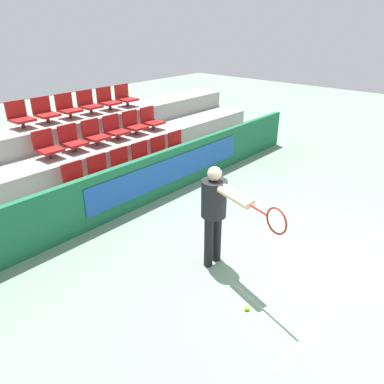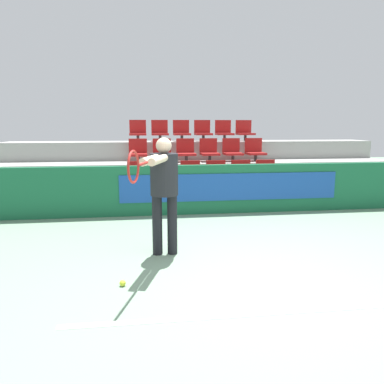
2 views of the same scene
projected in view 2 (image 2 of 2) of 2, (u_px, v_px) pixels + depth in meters
ground_plane at (268, 288)px, 3.90m from camera, size 30.00×30.00×0.00m
court_baseline at (287, 312)px, 3.40m from camera, size 4.04×0.08×0.01m
barrier_wall at (210, 189)px, 7.16m from camera, size 9.41×0.14×0.94m
bleacher_tier_front at (205, 197)px, 7.73m from camera, size 9.01×0.91×0.43m
bleacher_tier_middle at (198, 181)px, 8.58m from camera, size 9.01×0.91×0.86m
bleacher_tier_back at (193, 167)px, 9.43m from camera, size 9.01×0.91×1.29m
stadium_chair_0 at (138, 176)px, 7.58m from camera, size 0.41×0.45×0.52m
stadium_chair_1 at (165, 176)px, 7.65m from camera, size 0.41×0.45×0.52m
stadium_chair_2 at (191, 175)px, 7.73m from camera, size 0.41×0.45×0.52m
stadium_chair_3 at (217, 175)px, 7.80m from camera, size 0.41×0.45×0.52m
stadium_chair_4 at (242, 174)px, 7.87m from camera, size 0.41×0.45×0.52m
stadium_chair_5 at (267, 174)px, 7.94m from camera, size 0.41×0.45×0.52m
stadium_chair_6 at (138, 152)px, 8.40m from camera, size 0.41×0.45×0.52m
stadium_chair_7 at (162, 152)px, 8.47m from camera, size 0.41×0.45×0.52m
stadium_chair_8 at (186, 151)px, 8.54m from camera, size 0.41×0.45×0.52m
stadium_chair_9 at (209, 151)px, 8.61m from camera, size 0.41×0.45×0.52m
stadium_chair_10 at (232, 151)px, 8.68m from camera, size 0.41×0.45×0.52m
stadium_chair_11 at (255, 151)px, 8.75m from camera, size 0.41×0.45×0.52m
stadium_chair_12 at (138, 132)px, 9.21m from camera, size 0.41×0.45×0.52m
stadium_chair_13 at (160, 132)px, 9.28m from camera, size 0.41×0.45×0.52m
stadium_chair_14 at (182, 132)px, 9.35m from camera, size 0.41×0.45×0.52m
stadium_chair_15 at (203, 132)px, 9.43m from camera, size 0.41×0.45×0.52m
stadium_chair_16 at (224, 132)px, 9.50m from camera, size 0.41×0.45×0.52m
stadium_chair_17 at (245, 131)px, 9.57m from camera, size 0.41×0.45×0.52m
tennis_player at (163, 183)px, 4.72m from camera, size 0.60×1.49×1.53m
tennis_ball at (123, 283)px, 3.95m from camera, size 0.07×0.07×0.07m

